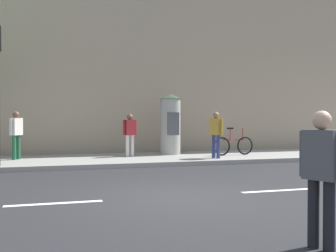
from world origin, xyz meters
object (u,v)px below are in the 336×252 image
pedestrian_with_bag (130,131)px  pedestrian_with_backpack (216,131)px  bicycle_leaning (234,145)px  pedestrian_near_pole (322,167)px  pedestrian_in_light_jacket (16,131)px  poster_column (170,123)px

pedestrian_with_bag → pedestrian_with_backpack: size_ratio=0.96×
pedestrian_with_bag → bicycle_leaning: bearing=-9.3°
bicycle_leaning → pedestrian_near_pole: bearing=-110.3°
pedestrian_with_backpack → pedestrian_with_bag: bearing=151.7°
pedestrian_in_light_jacket → pedestrian_near_pole: bearing=-69.2°
pedestrian_in_light_jacket → pedestrian_with_backpack: 7.12m
pedestrian_with_backpack → bicycle_leaning: bearing=38.3°
poster_column → pedestrian_with_backpack: poster_column is taller
pedestrian_with_backpack → bicycle_leaning: pedestrian_with_backpack is taller
pedestrian_near_pole → pedestrian_with_bag: (-0.16, 11.10, 0.10)m
pedestrian_with_bag → pedestrian_in_light_jacket: size_ratio=0.95×
poster_column → pedestrian_with_backpack: bearing=-61.4°
poster_column → bicycle_leaning: bearing=-27.1°
pedestrian_in_light_jacket → poster_column: bearing=4.9°
poster_column → pedestrian_with_bag: bearing=-164.3°
pedestrian_near_pole → pedestrian_with_backpack: (2.73, 9.55, 0.14)m
pedestrian_near_pole → pedestrian_in_light_jacket: 11.88m
pedestrian_near_pole → pedestrian_with_backpack: 9.93m
pedestrian_in_light_jacket → pedestrian_with_bag: bearing=0.0°
bicycle_leaning → pedestrian_with_backpack: bearing=-141.7°
pedestrian_near_pole → bicycle_leaning: pedestrian_near_pole is taller
pedestrian_near_pole → bicycle_leaning: 11.15m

